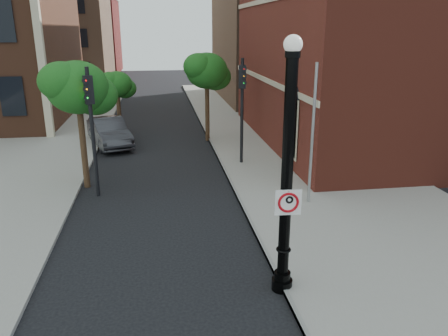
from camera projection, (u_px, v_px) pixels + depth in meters
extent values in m
plane|color=black|center=(200.00, 297.00, 10.41)|extent=(120.00, 120.00, 0.00)
cube|color=gray|center=(305.00, 163.00, 20.67)|extent=(8.00, 60.00, 0.12)
cube|color=gray|center=(20.00, 135.00, 26.04)|extent=(10.00, 50.00, 0.12)
cube|color=gray|center=(223.00, 166.00, 20.10)|extent=(0.10, 60.00, 0.14)
cube|color=black|center=(292.00, 128.00, 18.98)|extent=(0.08, 1.40, 2.40)
cube|color=beige|center=(266.00, 80.00, 23.23)|extent=(0.06, 16.00, 0.25)
cube|color=beige|center=(268.00, 0.00, 22.01)|extent=(0.06, 16.00, 0.25)
cube|color=beige|center=(36.00, 11.00, 23.27)|extent=(0.40, 0.40, 14.00)
cube|color=brown|center=(52.00, 30.00, 48.27)|extent=(12.00, 12.00, 12.00)
cube|color=maroon|center=(75.00, 37.00, 61.76)|extent=(12.00, 12.00, 10.00)
cube|color=brown|center=(344.00, 18.00, 38.81)|extent=(22.00, 14.00, 14.00)
cylinder|color=black|center=(282.00, 284.00, 10.71)|extent=(0.51, 0.51, 0.27)
cylinder|color=black|center=(282.00, 276.00, 10.64)|extent=(0.40, 0.40, 0.23)
cylinder|color=black|center=(287.00, 178.00, 9.86)|extent=(0.27, 0.27, 5.27)
torus|color=black|center=(284.00, 249.00, 10.42)|extent=(0.36, 0.36, 0.05)
cylinder|color=black|center=(293.00, 54.00, 9.04)|extent=(0.33, 0.33, 0.14)
sphere|color=silver|center=(293.00, 44.00, 8.98)|extent=(0.40, 0.40, 0.40)
cube|color=white|center=(288.00, 202.00, 9.88)|extent=(0.61, 0.06, 0.61)
cube|color=black|center=(289.00, 191.00, 9.80)|extent=(0.61, 0.04, 0.05)
cube|color=black|center=(288.00, 214.00, 9.97)|extent=(0.61, 0.04, 0.05)
cube|color=black|center=(276.00, 203.00, 9.86)|extent=(0.05, 0.01, 0.61)
cube|color=black|center=(300.00, 202.00, 9.91)|extent=(0.05, 0.01, 0.61)
torus|color=#AA060F|center=(288.00, 202.00, 9.88)|extent=(0.49, 0.09, 0.49)
cube|color=#AA060F|center=(288.00, 202.00, 9.88)|extent=(0.35, 0.03, 0.35)
cube|color=black|center=(286.00, 203.00, 9.88)|extent=(0.06, 0.01, 0.29)
torus|color=black|center=(289.00, 200.00, 9.87)|extent=(0.19, 0.07, 0.19)
cylinder|color=black|center=(289.00, 191.00, 9.80)|extent=(0.03, 0.02, 0.03)
imported|color=#2E2E33|center=(109.00, 132.00, 23.67)|extent=(2.94, 4.86, 1.51)
cylinder|color=black|center=(93.00, 134.00, 16.01)|extent=(0.14, 0.14, 4.85)
cube|color=black|center=(89.00, 90.00, 15.51)|extent=(0.38, 0.37, 1.01)
sphere|color=#E50505|center=(85.00, 80.00, 15.25)|extent=(0.18, 0.18, 0.18)
sphere|color=#FF8C00|center=(86.00, 89.00, 15.35)|extent=(0.18, 0.18, 0.18)
sphere|color=#00E519|center=(87.00, 98.00, 15.44)|extent=(0.18, 0.18, 0.18)
cylinder|color=black|center=(242.00, 113.00, 19.82)|extent=(0.14, 0.14, 4.89)
cube|color=black|center=(242.00, 77.00, 19.33)|extent=(0.37, 0.36, 1.02)
sphere|color=#E50505|center=(244.00, 69.00, 19.07)|extent=(0.18, 0.18, 0.18)
sphere|color=#FF8C00|center=(244.00, 76.00, 19.17)|extent=(0.18, 0.18, 0.18)
sphere|color=#00E519|center=(244.00, 83.00, 19.26)|extent=(0.18, 0.18, 0.18)
cylinder|color=#999999|center=(312.00, 137.00, 15.13)|extent=(0.10, 0.10, 5.06)
cylinder|color=#341F14|center=(83.00, 142.00, 17.10)|extent=(0.24, 0.24, 3.73)
ellipsoid|color=#144B14|center=(77.00, 87.00, 16.45)|extent=(2.35, 2.35, 2.00)
ellipsoid|color=#144B14|center=(94.00, 95.00, 17.04)|extent=(1.81, 1.81, 1.54)
ellipsoid|color=#144B14|center=(62.00, 81.00, 15.99)|extent=(1.71, 1.71, 1.45)
cylinder|color=#341F14|center=(119.00, 112.00, 25.85)|extent=(0.24, 0.24, 2.82)
ellipsoid|color=#144B14|center=(117.00, 84.00, 25.36)|extent=(1.77, 1.77, 1.51)
ellipsoid|color=#144B14|center=(125.00, 88.00, 25.80)|extent=(1.37, 1.37, 1.16)
ellipsoid|color=#144B14|center=(110.00, 81.00, 25.01)|extent=(1.29, 1.29, 1.10)
cylinder|color=#341F14|center=(207.00, 109.00, 24.46)|extent=(0.24, 0.24, 3.66)
ellipsoid|color=#144B14|center=(207.00, 71.00, 23.82)|extent=(2.30, 2.30, 1.95)
ellipsoid|color=#144B14|center=(215.00, 77.00, 24.40)|extent=(1.78, 1.78, 1.51)
ellipsoid|color=#144B14|center=(199.00, 66.00, 23.38)|extent=(1.67, 1.67, 1.42)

